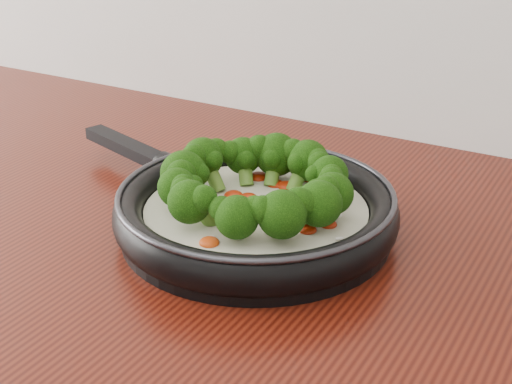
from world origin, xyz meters
The scene contains 1 object.
skillet centered at (0.11, 1.13, 0.93)m, with size 0.50×0.38×0.09m.
Camera 1 is at (0.47, 0.51, 1.28)m, focal length 51.87 mm.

